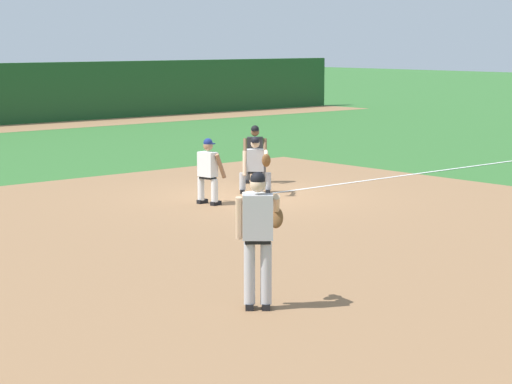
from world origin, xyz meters
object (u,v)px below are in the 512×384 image
object	(u,v)px
first_baseman	(256,163)
pitcher	(259,232)
first_base_bag	(254,194)
baserunner	(208,169)
baseball	(252,222)
umpire	(255,152)

from	to	relation	value
first_baseman	pitcher	bearing A→B (deg)	-130.85
first_base_bag	baserunner	size ratio (longest dim) A/B	0.26
pitcher	baserunner	distance (m)	8.66
first_base_bag	baseball	bearing A→B (deg)	-131.51
baseball	umpire	bearing A→B (deg)	48.36
baseball	baserunner	xyz separation A→B (m)	(0.78, 2.36, 0.76)
baserunner	umpire	xyz separation A→B (m)	(2.95, 1.83, 0.00)
baseball	first_baseman	size ratio (longest dim) A/B	0.06
first_baseman	umpire	world-z (taller)	umpire
baserunner	first_baseman	bearing A→B (deg)	15.44
pitcher	baserunner	size ratio (longest dim) A/B	1.27
pitcher	baserunner	world-z (taller)	pitcher
first_baseman	baserunner	xyz separation A→B (m)	(-1.83, -0.50, 0.06)
first_base_bag	first_baseman	xyz separation A→B (m)	(0.29, 0.25, 0.69)
first_base_bag	umpire	size ratio (longest dim) A/B	0.26
first_base_bag	umpire	distance (m)	2.25
pitcher	baseball	bearing A→B (deg)	50.03
baseball	baserunner	world-z (taller)	baserunner
pitcher	umpire	size ratio (longest dim) A/B	1.27
pitcher	first_baseman	bearing A→B (deg)	49.15
baseball	umpire	distance (m)	5.67
baseball	pitcher	size ratio (longest dim) A/B	0.04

